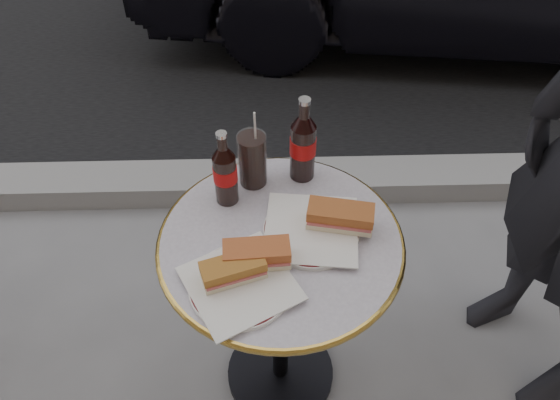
{
  "coord_description": "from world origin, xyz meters",
  "views": [
    {
      "loc": [
        -0.03,
        -0.87,
        1.78
      ],
      "look_at": [
        0.0,
        0.05,
        0.82
      ],
      "focal_mm": 35.0,
      "sensor_mm": 36.0,
      "label": 1
    }
  ],
  "objects_px": {
    "bistro_table": "(280,317)",
    "plate_left": "(240,285)",
    "cola_glass": "(252,159)",
    "cola_bottle_left": "(225,168)",
    "plate_right": "(311,231)",
    "cola_bottle_right": "(303,139)"
  },
  "relations": [
    {
      "from": "bistro_table",
      "to": "plate_left",
      "type": "xyz_separation_m",
      "value": [
        -0.1,
        -0.14,
        0.37
      ]
    },
    {
      "from": "cola_glass",
      "to": "cola_bottle_left",
      "type": "bearing_deg",
      "value": -135.79
    },
    {
      "from": "plate_right",
      "to": "cola_bottle_left",
      "type": "bearing_deg",
      "value": 149.97
    },
    {
      "from": "bistro_table",
      "to": "cola_glass",
      "type": "height_order",
      "value": "cola_glass"
    },
    {
      "from": "plate_right",
      "to": "cola_glass",
      "type": "height_order",
      "value": "cola_glass"
    },
    {
      "from": "cola_bottle_right",
      "to": "cola_glass",
      "type": "distance_m",
      "value": 0.14
    },
    {
      "from": "plate_right",
      "to": "cola_bottle_left",
      "type": "distance_m",
      "value": 0.27
    },
    {
      "from": "bistro_table",
      "to": "cola_bottle_left",
      "type": "relative_size",
      "value": 3.24
    },
    {
      "from": "cola_bottle_left",
      "to": "cola_glass",
      "type": "height_order",
      "value": "cola_bottle_left"
    },
    {
      "from": "plate_left",
      "to": "cola_bottle_right",
      "type": "bearing_deg",
      "value": 66.38
    },
    {
      "from": "cola_bottle_left",
      "to": "cola_bottle_right",
      "type": "distance_m",
      "value": 0.22
    },
    {
      "from": "cola_bottle_right",
      "to": "cola_glass",
      "type": "bearing_deg",
      "value": -170.81
    },
    {
      "from": "plate_right",
      "to": "plate_left",
      "type": "bearing_deg",
      "value": -137.44
    },
    {
      "from": "bistro_table",
      "to": "plate_right",
      "type": "bearing_deg",
      "value": 13.03
    },
    {
      "from": "cola_bottle_left",
      "to": "cola_bottle_right",
      "type": "bearing_deg",
      "value": 23.48
    },
    {
      "from": "cola_bottle_left",
      "to": "cola_glass",
      "type": "relative_size",
      "value": 1.41
    },
    {
      "from": "bistro_table",
      "to": "plate_left",
      "type": "height_order",
      "value": "plate_left"
    },
    {
      "from": "plate_right",
      "to": "cola_bottle_right",
      "type": "bearing_deg",
      "value": 93.07
    },
    {
      "from": "plate_right",
      "to": "cola_bottle_right",
      "type": "distance_m",
      "value": 0.24
    },
    {
      "from": "bistro_table",
      "to": "cola_bottle_right",
      "type": "bearing_deg",
      "value": 74.0
    },
    {
      "from": "plate_right",
      "to": "cola_bottle_right",
      "type": "xyz_separation_m",
      "value": [
        -0.01,
        0.21,
        0.12
      ]
    },
    {
      "from": "bistro_table",
      "to": "cola_glass",
      "type": "distance_m",
      "value": 0.5
    }
  ]
}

